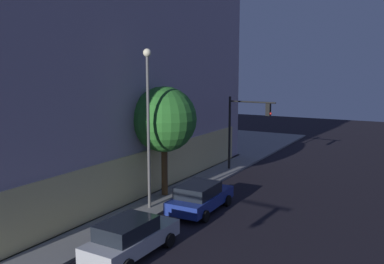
# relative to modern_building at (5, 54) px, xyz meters

# --- Properties ---
(modern_building) EXTENTS (29.23, 24.56, 17.87)m
(modern_building) POSITION_rel_modern_building_xyz_m (0.00, 0.00, 0.00)
(modern_building) COLOR #4C4C51
(modern_building) RESTS_ON ground
(traffic_light_far_corner) EXTENTS (0.41, 3.76, 5.62)m
(traffic_light_far_corner) POSITION_rel_modern_building_xyz_m (9.17, -14.78, -4.95)
(traffic_light_far_corner) COLOR black
(traffic_light_far_corner) RESTS_ON sidewalk_corner
(street_lamp_sidewalk) EXTENTS (0.44, 0.44, 8.70)m
(street_lamp_sidewalk) POSITION_rel_modern_building_xyz_m (-1.40, -13.55, -3.33)
(street_lamp_sidewalk) COLOR #565656
(street_lamp_sidewalk) RESTS_ON sidewalk_corner
(sidewalk_tree) EXTENTS (3.93, 3.93, 6.64)m
(sidewalk_tree) POSITION_rel_modern_building_xyz_m (1.00, -12.98, -4.08)
(sidewalk_tree) COLOR brown
(sidewalk_tree) RESTS_ON sidewalk_corner
(car_silver) EXTENTS (4.65, 2.07, 1.61)m
(car_silver) POSITION_rel_modern_building_xyz_m (-6.46, -16.22, -8.04)
(car_silver) COLOR #B7BABF
(car_silver) RESTS_ON ground
(car_blue) EXTENTS (4.73, 2.29, 1.59)m
(car_blue) POSITION_rel_modern_building_xyz_m (-0.20, -16.10, -8.05)
(car_blue) COLOR navy
(car_blue) RESTS_ON ground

